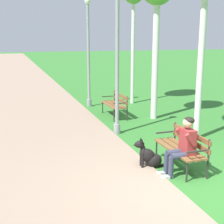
% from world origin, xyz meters
% --- Properties ---
extents(ground_plane, '(120.00, 120.00, 0.00)m').
position_xyz_m(ground_plane, '(0.00, 0.00, 0.00)').
color(ground_plane, '#33752D').
extents(paved_path, '(4.07, 60.00, 0.04)m').
position_xyz_m(paved_path, '(-2.33, 24.00, 0.02)').
color(paved_path, gray).
rests_on(paved_path, ground).
extents(park_bench_near, '(0.55, 1.50, 0.85)m').
position_xyz_m(park_bench_near, '(0.35, 1.07, 0.51)').
color(park_bench_near, brown).
rests_on(park_bench_near, ground).
extents(park_bench_mid, '(0.55, 1.50, 0.85)m').
position_xyz_m(park_bench_mid, '(0.47, 6.00, 0.51)').
color(park_bench_mid, brown).
rests_on(park_bench_mid, ground).
extents(person_seated_on_near_bench, '(0.74, 0.49, 1.25)m').
position_xyz_m(person_seated_on_near_bench, '(0.15, 0.73, 0.68)').
color(person_seated_on_near_bench, '#33384C').
rests_on(person_seated_on_near_bench, ground).
extents(dog_black, '(0.83, 0.32, 0.71)m').
position_xyz_m(dog_black, '(-0.35, 1.29, 0.26)').
color(dog_black, black).
rests_on(dog_black, ground).
extents(lamp_post_near, '(0.24, 0.24, 4.32)m').
position_xyz_m(lamp_post_near, '(-0.18, 3.97, 2.23)').
color(lamp_post_near, gray).
rests_on(lamp_post_near, ground).
extents(lamp_post_mid, '(0.24, 0.24, 4.40)m').
position_xyz_m(lamp_post_mid, '(-0.02, 8.02, 2.27)').
color(lamp_post_mid, gray).
rests_on(lamp_post_mid, ground).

